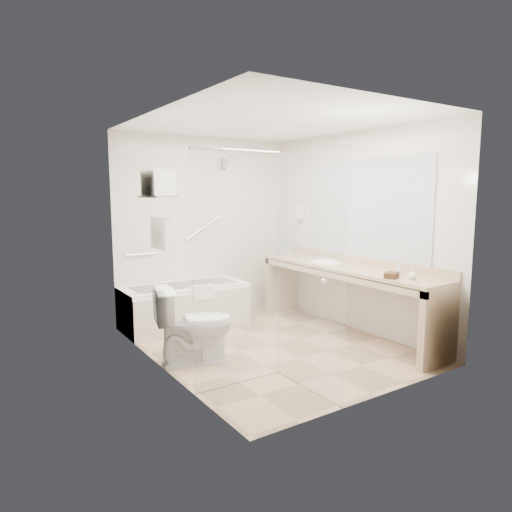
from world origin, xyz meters
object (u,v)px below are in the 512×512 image
amenity_basket (391,275)px  vanity_counter (346,283)px  bathtub (185,305)px  toilet (194,325)px  water_bottle_left (286,250)px

amenity_basket → vanity_counter: bearing=79.0°
bathtub → toilet: toilet is taller
bathtub → vanity_counter: size_ratio=0.59×
bathtub → amenity_basket: size_ratio=9.14×
bathtub → water_bottle_left: size_ratio=8.84×
bathtub → vanity_counter: bearing=-42.4°
toilet → amenity_basket: (1.81, -0.99, 0.49)m
vanity_counter → water_bottle_left: size_ratio=14.91×
amenity_basket → water_bottle_left: bearing=86.9°
toilet → water_bottle_left: bearing=-48.5°
vanity_counter → toilet: 2.00m
toilet → water_bottle_left: 2.23m
bathtub → toilet: (-0.45, -1.23, 0.12)m
amenity_basket → toilet: bearing=151.4°
vanity_counter → amenity_basket: 0.88m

